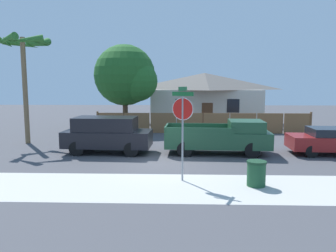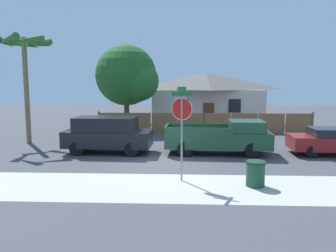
{
  "view_description": "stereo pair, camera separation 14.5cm",
  "coord_description": "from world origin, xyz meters",
  "px_view_note": "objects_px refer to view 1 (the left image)",
  "views": [
    {
      "loc": [
        0.82,
        -14.54,
        3.55
      ],
      "look_at": [
        0.3,
        0.53,
        1.6
      ],
      "focal_mm": 35.0,
      "sensor_mm": 36.0,
      "label": 1
    },
    {
      "loc": [
        0.96,
        -14.54,
        3.55
      ],
      "look_at": [
        0.3,
        0.53,
        1.6
      ],
      "focal_mm": 35.0,
      "sensor_mm": 36.0,
      "label": 2
    }
  ],
  "objects_px": {
    "oak_tree": "(127,77)",
    "red_suv": "(107,134)",
    "house": "(204,97)",
    "orange_pickup": "(221,137)",
    "parked_sedan": "(333,141)",
    "trash_bin": "(256,173)",
    "palm_tree": "(23,51)",
    "stop_sign": "(183,117)"
  },
  "relations": [
    {
      "from": "house",
      "to": "orange_pickup",
      "type": "xyz_separation_m",
      "value": [
        -0.17,
        -13.62,
        -1.48
      ]
    },
    {
      "from": "oak_tree",
      "to": "orange_pickup",
      "type": "height_order",
      "value": "oak_tree"
    },
    {
      "from": "orange_pickup",
      "to": "parked_sedan",
      "type": "relative_size",
      "value": 1.2
    },
    {
      "from": "parked_sedan",
      "to": "trash_bin",
      "type": "xyz_separation_m",
      "value": [
        -5.04,
        -5.3,
        -0.26
      ]
    },
    {
      "from": "oak_tree",
      "to": "stop_sign",
      "type": "distance_m",
      "value": 14.07
    },
    {
      "from": "stop_sign",
      "to": "trash_bin",
      "type": "relative_size",
      "value": 3.86
    },
    {
      "from": "stop_sign",
      "to": "trash_bin",
      "type": "distance_m",
      "value": 3.24
    },
    {
      "from": "orange_pickup",
      "to": "stop_sign",
      "type": "height_order",
      "value": "stop_sign"
    },
    {
      "from": "house",
      "to": "red_suv",
      "type": "distance_m",
      "value": 14.93
    },
    {
      "from": "trash_bin",
      "to": "house",
      "type": "bearing_deg",
      "value": 91.21
    },
    {
      "from": "orange_pickup",
      "to": "parked_sedan",
      "type": "xyz_separation_m",
      "value": [
        5.61,
        0.01,
        -0.15
      ]
    },
    {
      "from": "oak_tree",
      "to": "orange_pickup",
      "type": "distance_m",
      "value": 11.04
    },
    {
      "from": "orange_pickup",
      "to": "red_suv",
      "type": "bearing_deg",
      "value": -177.5
    },
    {
      "from": "parked_sedan",
      "to": "stop_sign",
      "type": "relative_size",
      "value": 1.28
    },
    {
      "from": "house",
      "to": "orange_pickup",
      "type": "distance_m",
      "value": 13.7
    },
    {
      "from": "trash_bin",
      "to": "parked_sedan",
      "type": "bearing_deg",
      "value": 46.45
    },
    {
      "from": "palm_tree",
      "to": "parked_sedan",
      "type": "bearing_deg",
      "value": -8.75
    },
    {
      "from": "house",
      "to": "palm_tree",
      "type": "xyz_separation_m",
      "value": [
        -11.38,
        -11.02,
        3.1
      ]
    },
    {
      "from": "house",
      "to": "stop_sign",
      "type": "xyz_separation_m",
      "value": [
        -2.17,
        -18.35,
        0.01
      ]
    },
    {
      "from": "palm_tree",
      "to": "trash_bin",
      "type": "bearing_deg",
      "value": -33.81
    },
    {
      "from": "red_suv",
      "to": "stop_sign",
      "type": "height_order",
      "value": "stop_sign"
    },
    {
      "from": "orange_pickup",
      "to": "parked_sedan",
      "type": "distance_m",
      "value": 5.61
    },
    {
      "from": "palm_tree",
      "to": "stop_sign",
      "type": "height_order",
      "value": "palm_tree"
    },
    {
      "from": "oak_tree",
      "to": "red_suv",
      "type": "xyz_separation_m",
      "value": [
        0.27,
        -8.61,
        -3.09
      ]
    },
    {
      "from": "oak_tree",
      "to": "palm_tree",
      "type": "height_order",
      "value": "oak_tree"
    },
    {
      "from": "red_suv",
      "to": "trash_bin",
      "type": "distance_m",
      "value": 8.32
    },
    {
      "from": "palm_tree",
      "to": "orange_pickup",
      "type": "relative_size",
      "value": 1.18
    },
    {
      "from": "oak_tree",
      "to": "red_suv",
      "type": "relative_size",
      "value": 1.45
    },
    {
      "from": "house",
      "to": "stop_sign",
      "type": "bearing_deg",
      "value": -96.75
    },
    {
      "from": "parked_sedan",
      "to": "trash_bin",
      "type": "bearing_deg",
      "value": -130.94
    },
    {
      "from": "parked_sedan",
      "to": "trash_bin",
      "type": "distance_m",
      "value": 7.32
    },
    {
      "from": "trash_bin",
      "to": "palm_tree",
      "type": "bearing_deg",
      "value": 146.19
    },
    {
      "from": "palm_tree",
      "to": "stop_sign",
      "type": "relative_size",
      "value": 1.83
    },
    {
      "from": "orange_pickup",
      "to": "stop_sign",
      "type": "xyz_separation_m",
      "value": [
        -2.01,
        -4.73,
        1.48
      ]
    },
    {
      "from": "red_suv",
      "to": "parked_sedan",
      "type": "bearing_deg",
      "value": 2.6
    },
    {
      "from": "house",
      "to": "orange_pickup",
      "type": "relative_size",
      "value": 1.9
    },
    {
      "from": "house",
      "to": "parked_sedan",
      "type": "relative_size",
      "value": 2.28
    },
    {
      "from": "orange_pickup",
      "to": "trash_bin",
      "type": "height_order",
      "value": "orange_pickup"
    },
    {
      "from": "house",
      "to": "parked_sedan",
      "type": "height_order",
      "value": "house"
    },
    {
      "from": "house",
      "to": "red_suv",
      "type": "relative_size",
      "value": 2.24
    },
    {
      "from": "house",
      "to": "trash_bin",
      "type": "height_order",
      "value": "house"
    },
    {
      "from": "orange_pickup",
      "to": "house",
      "type": "bearing_deg",
      "value": 91.9
    }
  ]
}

